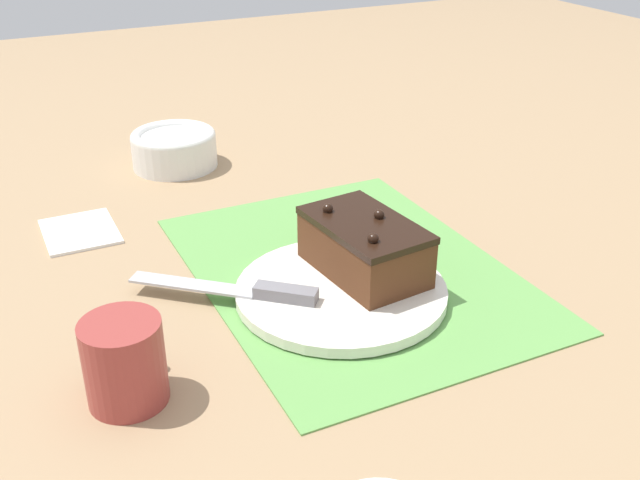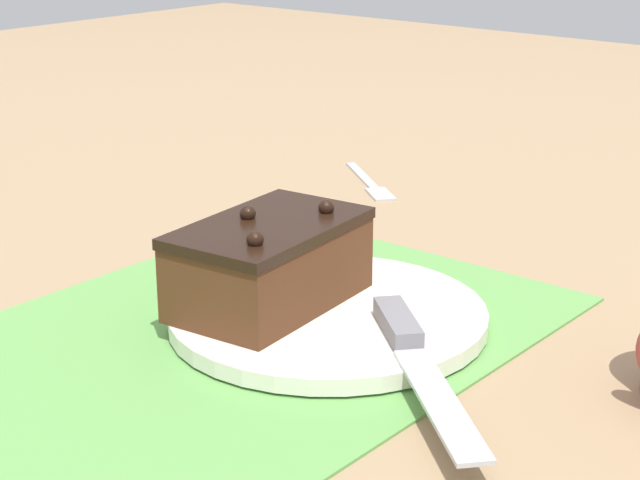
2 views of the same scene
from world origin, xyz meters
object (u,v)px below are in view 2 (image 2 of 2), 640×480
Objects in this scene: chocolate_cake at (270,263)px; cake_plate at (328,316)px; serving_knife at (411,347)px; dessert_fork at (371,183)px.

cake_plate is at bearing 117.47° from chocolate_cake.
cake_plate is 0.10m from serving_knife.
chocolate_cake reaches higher than serving_knife.
dessert_fork is at bearing -147.45° from cake_plate.
serving_knife is at bearing 87.09° from chocolate_cake.
cake_plate is 1.81× the size of dessert_fork.
dessert_fork is (-0.35, -0.30, -0.02)m from serving_knife.
dessert_fork is (-0.32, -0.21, -0.01)m from cake_plate.
dessert_fork is (-0.34, -0.17, -0.05)m from chocolate_cake.
serving_knife is 0.46m from dessert_fork.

